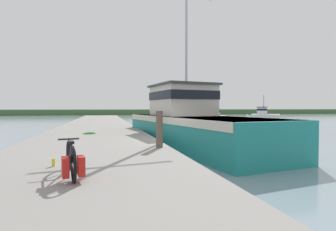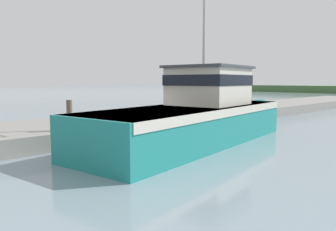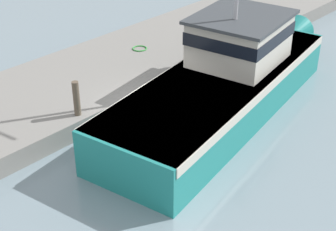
% 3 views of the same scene
% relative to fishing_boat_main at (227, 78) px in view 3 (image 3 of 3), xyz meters
% --- Properties ---
extents(ground_plane, '(320.00, 320.00, 0.00)m').
position_rel_fishing_boat_main_xyz_m(ground_plane, '(-1.20, -2.91, -1.31)').
color(ground_plane, gray).
extents(dock_pier, '(5.66, 80.00, 0.74)m').
position_rel_fishing_boat_main_xyz_m(dock_pier, '(-5.22, -2.91, -0.94)').
color(dock_pier, gray).
rests_on(dock_pier, ground_plane).
extents(fishing_boat_main, '(5.61, 14.41, 10.32)m').
position_rel_fishing_boat_main_xyz_m(fishing_boat_main, '(0.00, 0.00, 0.00)').
color(fishing_boat_main, teal).
rests_on(fishing_boat_main, ground_plane).
extents(mooring_post, '(0.24, 0.24, 1.30)m').
position_rel_fishing_boat_main_xyz_m(mooring_post, '(-2.80, -5.08, 0.08)').
color(mooring_post, brown).
rests_on(mooring_post, dock_pier).
extents(hose_coil, '(0.67, 0.67, 0.05)m').
position_rel_fishing_boat_main_xyz_m(hose_coil, '(-5.49, 0.66, -0.54)').
color(hose_coil, green).
rests_on(hose_coil, dock_pier).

